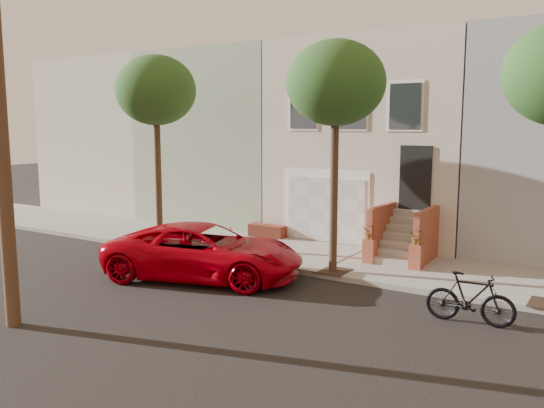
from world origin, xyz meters
The scene contains 7 objects.
ground centered at (0.00, 0.00, 0.00)m, with size 90.00×90.00×0.00m, color black.
sidewalk centered at (0.00, 5.35, 0.07)m, with size 40.00×3.70×0.15m, color gray.
house_row centered at (0.00, 11.19, 3.64)m, with size 33.10×11.70×7.00m.
tree_left centered at (-5.50, 3.90, 5.26)m, with size 2.70×2.57×6.30m.
tree_mid centered at (1.00, 3.90, 5.26)m, with size 2.70×2.57×6.30m.
pickup_truck centered at (-1.88, 1.80, 0.75)m, with size 2.49×5.40×1.50m, color #B9000F.
motorcycle centered at (5.14, 2.04, 0.56)m, with size 0.52×1.85×1.11m, color black.
Camera 1 is at (7.74, -10.00, 4.26)m, focal length 37.36 mm.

